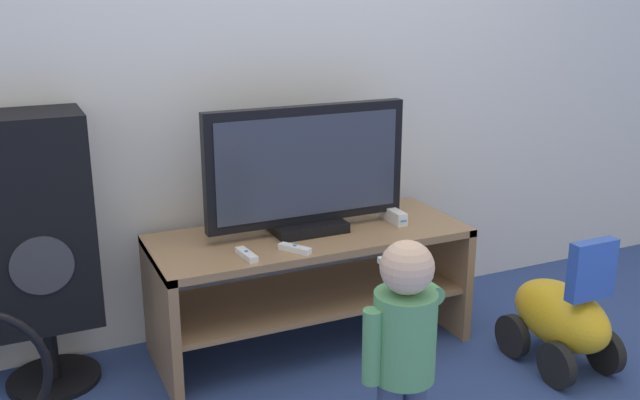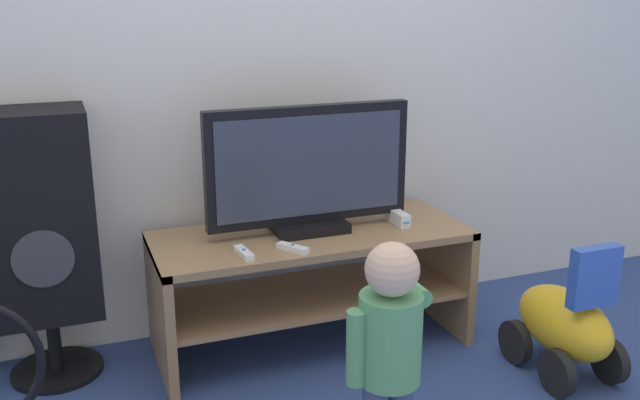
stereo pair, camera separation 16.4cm
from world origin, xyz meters
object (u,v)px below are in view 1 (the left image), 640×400
object	(u,v)px
game_console	(393,215)
remote_primary	(246,255)
television	(307,171)
speaker_tower	(36,226)
child	(403,336)
remote_secondary	(295,249)
ride_on_toy	(562,316)

from	to	relation	value
game_console	remote_primary	xyz separation A→B (m)	(-0.69, -0.13, -0.02)
television	speaker_tower	size ratio (longest dim) A/B	0.81
remote_primary	speaker_tower	size ratio (longest dim) A/B	0.13
child	speaker_tower	xyz separation A→B (m)	(-0.94, 0.95, 0.18)
remote_primary	remote_secondary	distance (m)	0.18
television	remote_primary	bearing A→B (deg)	-150.70
remote_secondary	ride_on_toy	bearing A→B (deg)	-22.11
television	child	world-z (taller)	television
remote_primary	speaker_tower	bearing A→B (deg)	156.90
speaker_tower	game_console	bearing A→B (deg)	-6.47
child	ride_on_toy	distance (m)	0.94
remote_primary	child	xyz separation A→B (m)	(0.26, -0.66, -0.07)
child	remote_primary	bearing A→B (deg)	111.56
game_console	child	world-z (taller)	child
television	remote_secondary	bearing A→B (deg)	-124.74
game_console	remote_secondary	world-z (taller)	game_console
television	game_console	xyz separation A→B (m)	(0.37, -0.04, -0.22)
remote_primary	remote_secondary	size ratio (longest dim) A/B	1.04
child	remote_secondary	bearing A→B (deg)	97.09
game_console	speaker_tower	bearing A→B (deg)	173.53
television	ride_on_toy	bearing A→B (deg)	-35.40
remote_secondary	speaker_tower	distance (m)	0.92
remote_primary	speaker_tower	world-z (taller)	speaker_tower
television	game_console	distance (m)	0.43
remote_primary	ride_on_toy	distance (m)	1.24
television	game_console	world-z (taller)	television
television	remote_secondary	world-z (taller)	television
child	game_console	bearing A→B (deg)	61.81
remote_primary	speaker_tower	distance (m)	0.75
television	child	xyz separation A→B (m)	(-0.05, -0.84, -0.30)
game_console	speaker_tower	xyz separation A→B (m)	(-1.37, 0.15, 0.10)
television	remote_secondary	size ratio (longest dim) A/B	6.47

